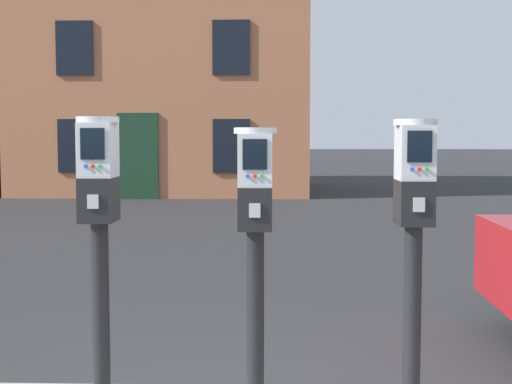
# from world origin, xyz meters

# --- Properties ---
(parking_meter_near_kerb) EXTENTS (0.22, 0.25, 1.51)m
(parking_meter_near_kerb) POSITION_xyz_m (-0.69, -0.17, 1.18)
(parking_meter_near_kerb) COLOR black
(parking_meter_near_kerb) RESTS_ON sidewalk_slab
(parking_meter_twin_adjacent) EXTENTS (0.22, 0.25, 1.45)m
(parking_meter_twin_adjacent) POSITION_xyz_m (0.11, -0.17, 1.14)
(parking_meter_twin_adjacent) COLOR black
(parking_meter_twin_adjacent) RESTS_ON sidewalk_slab
(parking_meter_end_of_row) EXTENTS (0.22, 0.25, 1.49)m
(parking_meter_end_of_row) POSITION_xyz_m (0.91, -0.17, 1.17)
(parking_meter_end_of_row) COLOR black
(parking_meter_end_of_row) RESTS_ON sidewalk_slab
(townhouse_cream_stone) EXTENTS (7.60, 6.50, 9.46)m
(townhouse_cream_stone) POSITION_xyz_m (-2.89, 17.23, 4.73)
(townhouse_cream_stone) COLOR #B7704C
(townhouse_cream_stone) RESTS_ON ground_plane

